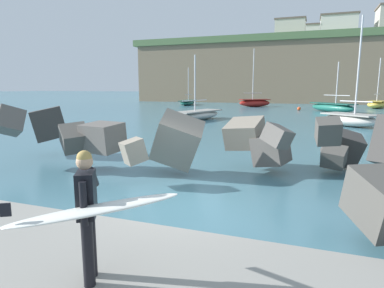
{
  "coord_description": "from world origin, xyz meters",
  "views": [
    {
      "loc": [
        2.83,
        -7.08,
        2.79
      ],
      "look_at": [
        0.09,
        0.5,
        1.4
      ],
      "focal_mm": 30.74,
      "sensor_mm": 36.0,
      "label": 1
    }
  ],
  "objects": [
    {
      "name": "ground_plane",
      "position": [
        0.0,
        0.0,
        0.0
      ],
      "size": [
        400.0,
        400.0,
        0.0
      ],
      "primitive_type": "plane",
      "color": "#42707F"
    },
    {
      "name": "boat_near_centre",
      "position": [
        5.13,
        33.74,
        0.56
      ],
      "size": [
        5.39,
        5.77,
        5.58
      ],
      "color": "#1E6656",
      "rests_on": "ground"
    },
    {
      "name": "boat_mid_centre",
      "position": [
        -4.88,
        41.07,
        0.62
      ],
      "size": [
        4.86,
        3.89,
        8.19
      ],
      "color": "maroon",
      "rests_on": "ground"
    },
    {
      "name": "headland_bluff",
      "position": [
        11.86,
        71.86,
        6.0
      ],
      "size": [
        85.76,
        39.23,
        11.96
      ],
      "color": "#847056",
      "rests_on": "ground"
    },
    {
      "name": "mooring_buoy_inner",
      "position": [
        1.47,
        35.18,
        0.22
      ],
      "size": [
        0.44,
        0.44,
        0.44
      ],
      "color": "#E54C1E",
      "rests_on": "ground"
    },
    {
      "name": "boat_mid_right",
      "position": [
        -15.66,
        42.12,
        0.44
      ],
      "size": [
        2.34,
        6.29,
        5.86
      ],
      "color": "#1E6656",
      "rests_on": "ground"
    },
    {
      "name": "station_building_west",
      "position": [
        -1.88,
        62.79,
        13.97
      ],
      "size": [
        5.87,
        4.34,
        3.99
      ],
      "color": "beige",
      "rests_on": "headland_bluff"
    },
    {
      "name": "boat_far_centre",
      "position": [
        -6.37,
        19.88,
        0.45
      ],
      "size": [
        3.36,
        6.15,
        5.47
      ],
      "color": "beige",
      "rests_on": "ground"
    },
    {
      "name": "boat_far_left",
      "position": [
        5.57,
        19.11,
        0.53
      ],
      "size": [
        4.44,
        4.14,
        7.63
      ],
      "color": "beige",
      "rests_on": "ground"
    },
    {
      "name": "station_building_east",
      "position": [
        3.75,
        81.45,
        14.78
      ],
      "size": [
        7.25,
        7.29,
        5.62
      ],
      "color": "silver",
      "rests_on": "headland_bluff"
    },
    {
      "name": "boat_mid_left",
      "position": [
        11.17,
        43.07,
        0.56
      ],
      "size": [
        3.65,
        4.67,
        6.59
      ],
      "color": "#EAC64C",
      "rests_on": "ground"
    },
    {
      "name": "station_building_central",
      "position": [
        6.84,
        64.01,
        14.12
      ],
      "size": [
        6.71,
        5.77,
        4.3
      ],
      "color": "silver",
      "rests_on": "headland_bluff"
    },
    {
      "name": "breakwater_jetty",
      "position": [
        3.06,
        2.93,
        1.14
      ],
      "size": [
        23.91,
        7.6,
        2.27
      ],
      "color": "#4C4944",
      "rests_on": "ground"
    },
    {
      "name": "mooring_buoy_middle",
      "position": [
        4.63,
        17.12,
        0.22
      ],
      "size": [
        0.44,
        0.44,
        0.44
      ],
      "color": "yellow",
      "rests_on": "ground"
    },
    {
      "name": "surfer_with_board",
      "position": [
        0.27,
        -3.82,
        1.28
      ],
      "size": [
        2.0,
        1.51,
        1.78
      ],
      "color": "black",
      "rests_on": "walkway_path"
    }
  ]
}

